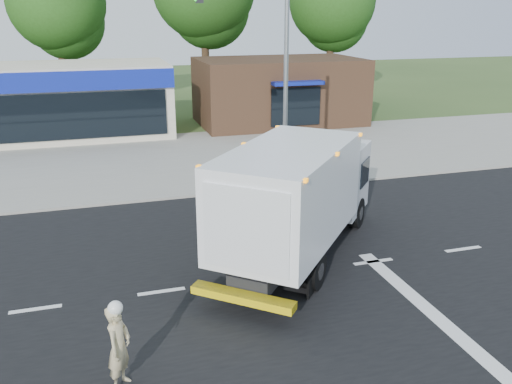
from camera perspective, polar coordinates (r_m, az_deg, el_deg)
The scene contains 11 objects.
ground at distance 14.77m, azimuth 1.82°, elevation -8.86°, with size 120.00×120.00×0.00m, color #385123.
road_asphalt at distance 14.77m, azimuth 1.82°, elevation -8.84°, with size 60.00×14.00×0.02m, color black.
sidewalk at distance 22.10m, azimuth -4.90°, elevation 0.73°, with size 60.00×2.40×0.12m, color gray.
parking_apron at distance 27.60m, azimuth -7.42°, elevation 4.16°, with size 60.00×9.00×0.02m, color gray.
lane_markings at distance 14.12m, azimuth 8.88°, elevation -10.39°, with size 55.20×7.00×0.01m.
ems_box_truck at distance 15.17m, azimuth 4.51°, elevation 0.03°, with size 6.90×7.49×3.46m.
emergency_worker at distance 10.76m, azimuth -14.25°, elevation -15.38°, with size 0.65×0.74×1.82m.
retail_strip_mall at distance 33.05m, azimuth -25.12°, elevation 8.50°, with size 18.00×6.20×4.00m.
brown_storefront at distance 34.62m, azimuth 2.42°, elevation 10.57°, with size 10.00×6.70×4.00m.
traffic_signal_pole at distance 21.15m, azimuth 1.50°, elevation 13.46°, with size 3.51×0.25×8.00m.
background_trees at distance 40.73m, azimuth -12.64°, elevation 18.96°, with size 36.77×7.39×12.10m.
Camera 1 is at (-4.20, -12.42, 6.80)m, focal length 38.00 mm.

